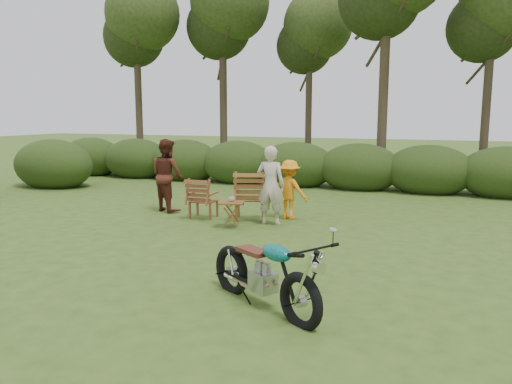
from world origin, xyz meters
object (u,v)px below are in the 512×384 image
(side_table, at_px, (231,215))
(adult_b, at_px, (168,211))
(lawn_chair_left, at_px, (204,218))
(child, at_px, (289,219))
(motorcycle, at_px, (263,306))
(adult_a, at_px, (270,224))
(cup, at_px, (232,199))
(lawn_chair_right, at_px, (251,219))

(side_table, relative_size, adult_b, 0.31)
(lawn_chair_left, xyz_separation_m, child, (1.78, 0.58, 0.00))
(side_table, bearing_deg, adult_b, 153.57)
(motorcycle, xyz_separation_m, adult_a, (-1.43, 4.23, 0.00))
(side_table, bearing_deg, cup, 106.74)
(motorcycle, distance_m, adult_a, 4.46)
(lawn_chair_left, relative_size, adult_b, 0.52)
(motorcycle, relative_size, lawn_chair_left, 2.12)
(child, bearing_deg, lawn_chair_left, 29.78)
(adult_a, distance_m, adult_b, 2.77)
(adult_b, xyz_separation_m, child, (2.94, 0.17, 0.00))
(motorcycle, height_order, cup, cup)
(lawn_chair_left, bearing_deg, motorcycle, 121.33)
(lawn_chair_right, xyz_separation_m, adult_b, (-2.17, 0.19, 0.00))
(cup, bearing_deg, lawn_chair_left, 147.35)
(cup, relative_size, adult_b, 0.08)
(adult_a, height_order, adult_b, adult_b)
(cup, height_order, adult_b, adult_b)
(lawn_chair_right, bearing_deg, child, -171.95)
(lawn_chair_left, bearing_deg, side_table, 142.47)
(lawn_chair_left, relative_size, child, 0.69)
(motorcycle, xyz_separation_m, cup, (-2.06, 3.69, 0.57))
(adult_b, bearing_deg, lawn_chair_left, -174.52)
(lawn_chair_left, height_order, side_table, side_table)
(cup, height_order, adult_a, adult_a)
(motorcycle, height_order, lawn_chair_right, motorcycle)
(adult_a, relative_size, adult_b, 0.96)
(cup, xyz_separation_m, adult_a, (0.64, 0.54, -0.57))
(side_table, distance_m, child, 1.50)
(motorcycle, bearing_deg, lawn_chair_right, 145.78)
(side_table, bearing_deg, lawn_chair_right, 85.75)
(motorcycle, distance_m, lawn_chair_right, 4.93)
(cup, bearing_deg, motorcycle, -60.77)
(adult_a, bearing_deg, side_table, 40.28)
(lawn_chair_left, height_order, cup, cup)
(lawn_chair_left, xyz_separation_m, adult_b, (-1.15, 0.41, 0.00))
(motorcycle, bearing_deg, side_table, 151.35)
(motorcycle, height_order, adult_a, adult_a)
(motorcycle, xyz_separation_m, adult_b, (-4.16, 4.70, 0.00))
(motorcycle, relative_size, adult_a, 1.15)
(lawn_chair_right, distance_m, cup, 1.01)
(adult_a, height_order, child, adult_a)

